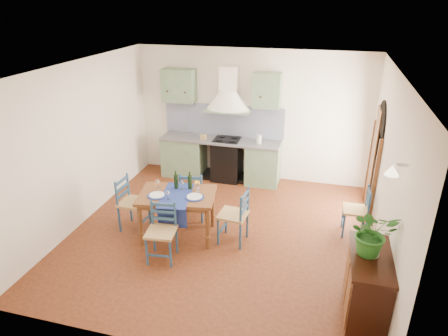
{
  "coord_description": "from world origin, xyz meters",
  "views": [
    {
      "loc": [
        1.57,
        -5.63,
        3.8
      ],
      "look_at": [
        -0.01,
        0.3,
        1.1
      ],
      "focal_mm": 32.0,
      "sensor_mm": 36.0,
      "label": 1
    }
  ],
  "objects_px": {
    "sideboard": "(367,285)",
    "potted_plant": "(372,233)",
    "dining_table": "(177,199)",
    "chair_near": "(162,231)"
  },
  "relations": [
    {
      "from": "dining_table",
      "to": "chair_near",
      "type": "height_order",
      "value": "dining_table"
    },
    {
      "from": "sideboard",
      "to": "potted_plant",
      "type": "relative_size",
      "value": 1.78
    },
    {
      "from": "potted_plant",
      "to": "chair_near",
      "type": "bearing_deg",
      "value": 170.92
    },
    {
      "from": "chair_near",
      "to": "potted_plant",
      "type": "bearing_deg",
      "value": -9.08
    },
    {
      "from": "sideboard",
      "to": "potted_plant",
      "type": "height_order",
      "value": "potted_plant"
    },
    {
      "from": "dining_table",
      "to": "potted_plant",
      "type": "distance_m",
      "value": 3.15
    },
    {
      "from": "chair_near",
      "to": "sideboard",
      "type": "xyz_separation_m",
      "value": [
        2.94,
        -0.51,
        0.03
      ]
    },
    {
      "from": "chair_near",
      "to": "dining_table",
      "type": "bearing_deg",
      "value": 88.92
    },
    {
      "from": "dining_table",
      "to": "potted_plant",
      "type": "height_order",
      "value": "potted_plant"
    },
    {
      "from": "dining_table",
      "to": "chair_near",
      "type": "relative_size",
      "value": 1.47
    }
  ]
}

